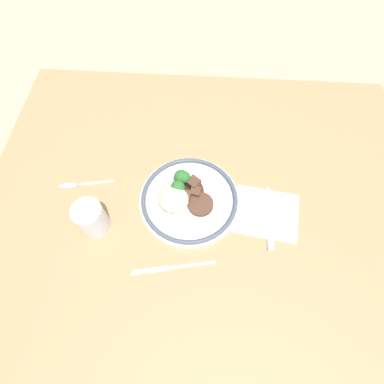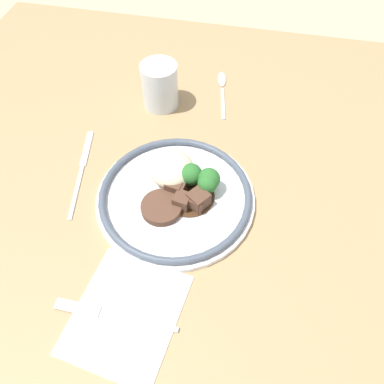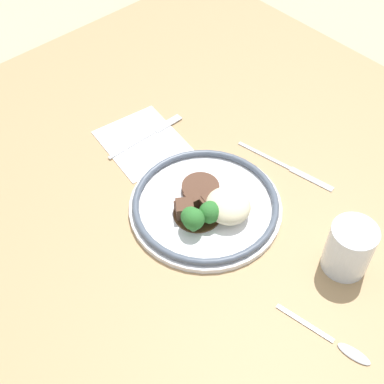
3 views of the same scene
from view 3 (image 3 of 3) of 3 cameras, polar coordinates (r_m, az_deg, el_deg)
name	(u,v)px [view 3 (image 3 of 3)]	position (r m, az deg, el deg)	size (l,w,h in m)	color
ground_plane	(212,196)	(1.01, 2.16, -0.46)	(8.00, 8.00, 0.00)	tan
dining_table	(212,191)	(1.00, 2.18, 0.10)	(1.20, 1.08, 0.03)	tan
napkin	(143,142)	(1.07, -5.26, 5.30)	(0.19, 0.16, 0.00)	white
plate	(207,205)	(0.93, 1.63, -1.44)	(0.27, 0.27, 0.06)	white
juice_glass	(349,250)	(0.88, 16.35, -5.97)	(0.07, 0.07, 0.09)	orange
fork	(153,132)	(1.08, -4.20, 6.36)	(0.02, 0.18, 0.00)	silver
knife	(288,167)	(1.03, 10.19, 2.61)	(0.20, 0.05, 0.00)	silver
spoon	(341,346)	(0.84, 15.64, -15.55)	(0.15, 0.04, 0.01)	silver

